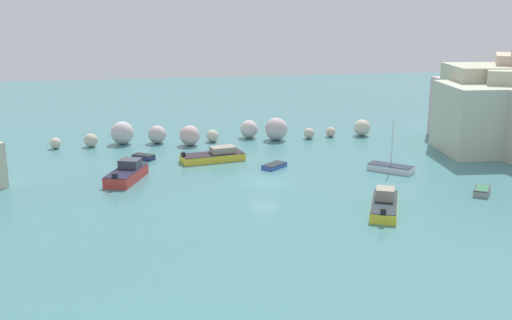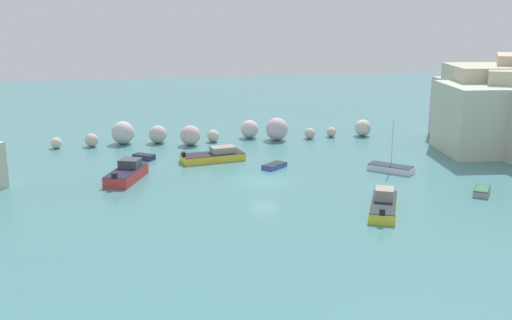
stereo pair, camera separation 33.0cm
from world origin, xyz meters
TOP-DOWN VIEW (x-y plane):
  - cove_water at (0.00, 0.00)m, footprint 160.00×160.00m
  - cliff_headland_right at (30.40, 9.98)m, footprint 19.93×21.34m
  - rock_breakwater at (-2.66, 17.61)m, footprint 38.43×4.99m
  - channel_buoy at (-2.00, 11.69)m, footprint 0.60×0.60m
  - moored_boat_0 at (-12.63, 2.90)m, footprint 4.13×6.21m
  - moored_boat_1 at (-3.72, 8.63)m, footprint 6.96×3.65m
  - moored_boat_2 at (1.95, 4.77)m, footprint 2.90×2.80m
  - moored_boat_3 at (18.10, -6.96)m, footprint 2.46×2.76m
  - moored_boat_4 at (13.04, 1.41)m, footprint 4.35×4.16m
  - moored_boat_5 at (-11.09, 10.48)m, footprint 2.51×2.23m
  - moored_boat_6 at (8.05, -9.58)m, footprint 4.47×6.81m

SIDE VIEW (x-z plane):
  - cove_water at x=0.00m, z-range 0.00..0.00m
  - moored_boat_2 at x=1.95m, z-range 0.00..0.42m
  - moored_boat_5 at x=-11.09m, z-range 0.00..0.54m
  - channel_buoy at x=-2.00m, z-range 0.00..0.60m
  - moored_boat_3 at x=18.10m, z-range 0.01..0.60m
  - moored_boat_4 at x=13.04m, z-range -2.28..3.00m
  - moored_boat_1 at x=-3.72m, z-range -0.20..1.26m
  - moored_boat_6 at x=8.05m, z-range -0.31..1.44m
  - moored_boat_0 at x=-12.63m, z-range -0.25..1.56m
  - rock_breakwater at x=-2.66m, z-range -0.21..2.50m
  - cliff_headland_right at x=30.40m, z-range -1.59..9.34m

